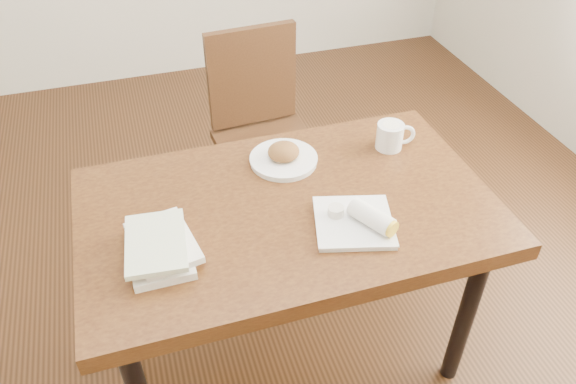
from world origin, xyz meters
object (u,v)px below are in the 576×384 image
object	(u,v)px
plate_scone	(284,157)
coffee_mug	(391,135)
table	(288,223)
book_stack	(160,247)
plate_burrito	(359,220)
chair_far	(261,124)

from	to	relation	value
plate_scone	coffee_mug	xyz separation A→B (m)	(0.39, -0.03, 0.03)
table	book_stack	bearing A→B (deg)	-165.98
table	plate_burrito	size ratio (longest dim) A/B	4.59
chair_far	plate_burrito	world-z (taller)	chair_far
plate_burrito	book_stack	world-z (taller)	plate_burrito
chair_far	plate_burrito	xyz separation A→B (m)	(0.05, -0.95, 0.23)
plate_scone	plate_burrito	world-z (taller)	plate_burrito
book_stack	coffee_mug	bearing A→B (deg)	19.04
table	chair_far	size ratio (longest dim) A/B	1.37
plate_scone	book_stack	world-z (taller)	plate_scone
table	book_stack	xyz separation A→B (m)	(-0.41, -0.10, 0.11)
chair_far	plate_scone	world-z (taller)	chair_far
coffee_mug	chair_far	bearing A→B (deg)	118.13
coffee_mug	plate_burrito	xyz separation A→B (m)	(-0.27, -0.35, -0.03)
table	plate_scone	distance (m)	0.25
plate_scone	coffee_mug	distance (m)	0.39
coffee_mug	book_stack	distance (m)	0.90
table	chair_far	bearing A→B (deg)	81.09
table	plate_scone	world-z (taller)	plate_scone
plate_scone	chair_far	bearing A→B (deg)	82.93
table	book_stack	distance (m)	0.44
chair_far	plate_burrito	distance (m)	0.98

